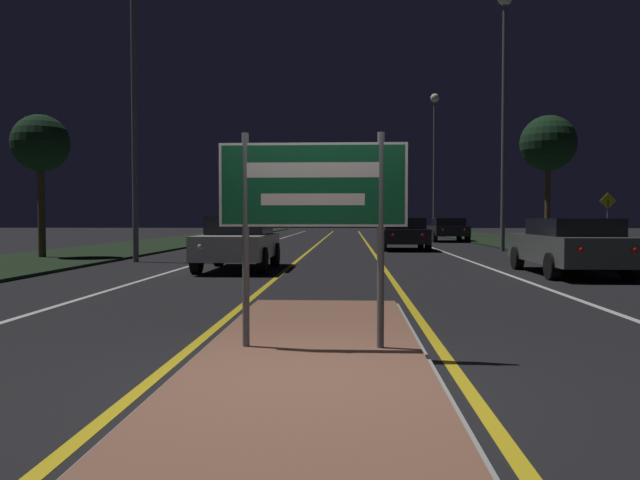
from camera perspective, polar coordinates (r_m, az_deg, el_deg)
ground_plane at (r=5.32m, az=-1.29°, el=-12.97°), size 160.00×160.00×0.00m
median_island at (r=6.27m, az=-0.65°, el=-10.27°), size 2.25×7.08×0.10m
verge_left at (r=27.02m, az=-18.71°, el=-0.91°), size 5.00×100.00×0.08m
verge_right at (r=26.77m, az=22.66°, el=-0.99°), size 5.00×100.00×0.08m
centre_line_yellow_left at (r=30.20m, az=-0.49°, el=-0.57°), size 0.12×70.00×0.01m
centre_line_yellow_right at (r=30.17m, az=4.50°, el=-0.58°), size 0.12×70.00×0.01m
lane_line_white_left at (r=30.50m, az=-5.91°, el=-0.56°), size 0.12×70.00×0.01m
lane_line_white_right at (r=30.40m, az=9.95°, el=-0.59°), size 0.12×70.00×0.01m
edge_line_white_left at (r=31.09m, az=-11.38°, el=-0.54°), size 0.10×70.00×0.01m
edge_line_white_right at (r=30.92m, az=15.47°, el=-0.59°), size 0.10×70.00×0.01m
highway_sign at (r=6.13m, az=-0.66°, el=4.03°), size 1.85×0.07×2.11m
streetlight_left_near at (r=20.99m, az=-16.68°, el=17.16°), size 0.59×0.59×10.22m
streetlight_right_near at (r=27.31m, az=16.49°, el=14.03°), size 0.59×0.59×10.60m
streetlight_right_far at (r=45.38m, az=10.43°, el=9.15°), size 0.62×0.62×10.16m
car_receding_0 at (r=16.27m, az=21.83°, el=-0.40°), size 1.90×4.67×1.37m
car_receding_1 at (r=27.01m, az=7.63°, el=0.64°), size 2.03×4.30×1.37m
car_receding_2 at (r=37.05m, az=11.59°, el=1.02°), size 2.04×4.41×1.37m
car_approaching_0 at (r=16.76m, az=-7.41°, el=-0.14°), size 1.85×4.25×1.41m
warning_sign at (r=25.10m, az=24.82°, el=1.94°), size 0.60×0.06×2.22m
roadside_palm_left at (r=22.75m, az=-24.19°, el=7.94°), size 1.87×1.87×4.70m
roadside_palm_right at (r=30.66m, az=20.14°, el=8.24°), size 2.53×2.53×5.98m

